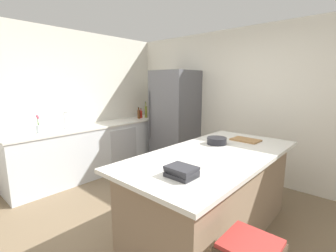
{
  "coord_description": "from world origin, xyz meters",
  "views": [
    {
      "loc": [
        1.74,
        -1.72,
        1.68
      ],
      "look_at": [
        -0.69,
        1.01,
        1.0
      ],
      "focal_mm": 24.98,
      "sensor_mm": 36.0,
      "label": 1
    }
  ],
  "objects_px": {
    "vinegar_bottle": "(150,112)",
    "whiskey_bottle": "(151,112)",
    "kitchen_island": "(213,193)",
    "cutting_board": "(246,140)",
    "olive_oil_bottle": "(146,112)",
    "syrup_bottle": "(139,114)",
    "refrigerator": "(175,119)",
    "cookbook_stack": "(181,172)",
    "flower_vase": "(39,127)",
    "hot_sauce_bottle": "(141,114)",
    "mixing_bowl": "(217,141)",
    "sink_faucet": "(65,120)"
  },
  "relations": [
    {
      "from": "vinegar_bottle",
      "to": "whiskey_bottle",
      "type": "height_order",
      "value": "whiskey_bottle"
    },
    {
      "from": "kitchen_island",
      "to": "whiskey_bottle",
      "type": "distance_m",
      "value": 2.97
    },
    {
      "from": "vinegar_bottle",
      "to": "cutting_board",
      "type": "xyz_separation_m",
      "value": [
        2.67,
        -0.84,
        -0.07
      ]
    },
    {
      "from": "kitchen_island",
      "to": "olive_oil_bottle",
      "type": "xyz_separation_m",
      "value": [
        -2.56,
        1.39,
        0.57
      ]
    },
    {
      "from": "vinegar_bottle",
      "to": "syrup_bottle",
      "type": "height_order",
      "value": "vinegar_bottle"
    },
    {
      "from": "vinegar_bottle",
      "to": "refrigerator",
      "type": "bearing_deg",
      "value": -10.37
    },
    {
      "from": "refrigerator",
      "to": "kitchen_island",
      "type": "bearing_deg",
      "value": -39.15
    },
    {
      "from": "refrigerator",
      "to": "cookbook_stack",
      "type": "bearing_deg",
      "value": -49.0
    },
    {
      "from": "flower_vase",
      "to": "olive_oil_bottle",
      "type": "bearing_deg",
      "value": 89.24
    },
    {
      "from": "whiskey_bottle",
      "to": "hot_sauce_bottle",
      "type": "height_order",
      "value": "whiskey_bottle"
    },
    {
      "from": "flower_vase",
      "to": "cookbook_stack",
      "type": "bearing_deg",
      "value": 1.82
    },
    {
      "from": "mixing_bowl",
      "to": "olive_oil_bottle",
      "type": "bearing_deg",
      "value": 156.38
    },
    {
      "from": "hot_sauce_bottle",
      "to": "mixing_bowl",
      "type": "distance_m",
      "value": 2.63
    },
    {
      "from": "sink_faucet",
      "to": "whiskey_bottle",
      "type": "xyz_separation_m",
      "value": [
        0.12,
        1.88,
        -0.03
      ]
    },
    {
      "from": "vinegar_bottle",
      "to": "whiskey_bottle",
      "type": "bearing_deg",
      "value": -35.0
    },
    {
      "from": "cutting_board",
      "to": "olive_oil_bottle",
      "type": "bearing_deg",
      "value": 166.08
    },
    {
      "from": "sink_faucet",
      "to": "mixing_bowl",
      "type": "relative_size",
      "value": 1.26
    },
    {
      "from": "sink_faucet",
      "to": "cutting_board",
      "type": "bearing_deg",
      "value": 23.21
    },
    {
      "from": "olive_oil_bottle",
      "to": "cutting_board",
      "type": "height_order",
      "value": "olive_oil_bottle"
    },
    {
      "from": "vinegar_bottle",
      "to": "syrup_bottle",
      "type": "distance_m",
      "value": 0.39
    },
    {
      "from": "sink_faucet",
      "to": "refrigerator",
      "type": "bearing_deg",
      "value": 63.7
    },
    {
      "from": "refrigerator",
      "to": "vinegar_bottle",
      "type": "relative_size",
      "value": 7.17
    },
    {
      "from": "refrigerator",
      "to": "cutting_board",
      "type": "xyz_separation_m",
      "value": [
        1.76,
        -0.67,
        -0.01
      ]
    },
    {
      "from": "olive_oil_bottle",
      "to": "cookbook_stack",
      "type": "xyz_separation_m",
      "value": [
        2.7,
        -2.13,
        -0.07
      ]
    },
    {
      "from": "sink_faucet",
      "to": "hot_sauce_bottle",
      "type": "xyz_separation_m",
      "value": [
        0.02,
        1.69,
        -0.07
      ]
    },
    {
      "from": "refrigerator",
      "to": "flower_vase",
      "type": "distance_m",
      "value": 2.4
    },
    {
      "from": "refrigerator",
      "to": "sink_faucet",
      "type": "distance_m",
      "value": 2.02
    },
    {
      "from": "mixing_bowl",
      "to": "cutting_board",
      "type": "bearing_deg",
      "value": 64.47
    },
    {
      "from": "sink_faucet",
      "to": "whiskey_bottle",
      "type": "relative_size",
      "value": 0.96
    },
    {
      "from": "refrigerator",
      "to": "whiskey_bottle",
      "type": "xyz_separation_m",
      "value": [
        -0.77,
        0.07,
        0.08
      ]
    },
    {
      "from": "kitchen_island",
      "to": "cutting_board",
      "type": "distance_m",
      "value": 0.88
    },
    {
      "from": "vinegar_bottle",
      "to": "hot_sauce_bottle",
      "type": "distance_m",
      "value": 0.29
    },
    {
      "from": "flower_vase",
      "to": "cookbook_stack",
      "type": "distance_m",
      "value": 2.73
    },
    {
      "from": "vinegar_bottle",
      "to": "olive_oil_bottle",
      "type": "xyz_separation_m",
      "value": [
        0.09,
        -0.2,
        0.03
      ]
    },
    {
      "from": "flower_vase",
      "to": "hot_sauce_bottle",
      "type": "bearing_deg",
      "value": 90.78
    },
    {
      "from": "olive_oil_bottle",
      "to": "cutting_board",
      "type": "distance_m",
      "value": 2.66
    },
    {
      "from": "whiskey_bottle",
      "to": "cookbook_stack",
      "type": "height_order",
      "value": "whiskey_bottle"
    },
    {
      "from": "flower_vase",
      "to": "olive_oil_bottle",
      "type": "xyz_separation_m",
      "value": [
        0.03,
        2.22,
        0.04
      ]
    },
    {
      "from": "flower_vase",
      "to": "whiskey_bottle",
      "type": "bearing_deg",
      "value": 88.06
    },
    {
      "from": "kitchen_island",
      "to": "syrup_bottle",
      "type": "distance_m",
      "value": 2.9
    },
    {
      "from": "kitchen_island",
      "to": "flower_vase",
      "type": "height_order",
      "value": "flower_vase"
    },
    {
      "from": "refrigerator",
      "to": "mixing_bowl",
      "type": "height_order",
      "value": "refrigerator"
    },
    {
      "from": "refrigerator",
      "to": "syrup_bottle",
      "type": "distance_m",
      "value": 0.88
    },
    {
      "from": "hot_sauce_bottle",
      "to": "cookbook_stack",
      "type": "distance_m",
      "value": 3.43
    },
    {
      "from": "sink_faucet",
      "to": "mixing_bowl",
      "type": "distance_m",
      "value": 2.58
    },
    {
      "from": "refrigerator",
      "to": "cookbook_stack",
      "type": "height_order",
      "value": "refrigerator"
    },
    {
      "from": "hot_sauce_bottle",
      "to": "flower_vase",
      "type": "bearing_deg",
      "value": -89.22
    },
    {
      "from": "whiskey_bottle",
      "to": "cutting_board",
      "type": "xyz_separation_m",
      "value": [
        2.53,
        -0.74,
        -0.09
      ]
    },
    {
      "from": "kitchen_island",
      "to": "vinegar_bottle",
      "type": "distance_m",
      "value": 3.14
    },
    {
      "from": "cookbook_stack",
      "to": "mixing_bowl",
      "type": "bearing_deg",
      "value": 105.85
    }
  ]
}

